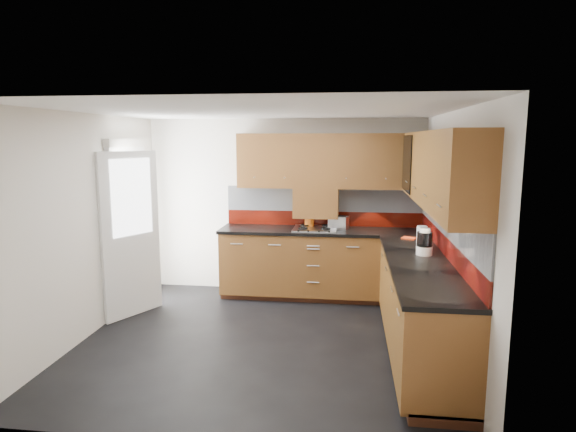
# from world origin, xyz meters

# --- Properties ---
(room) EXTENTS (4.00, 3.80, 2.64)m
(room) POSITION_xyz_m (0.00, 0.00, 1.50)
(room) COLOR black
(base_cabinets) EXTENTS (2.70, 3.20, 0.95)m
(base_cabinets) POSITION_xyz_m (1.07, 0.72, 0.44)
(base_cabinets) COLOR #592D14
(base_cabinets) RESTS_ON room
(countertop) EXTENTS (2.72, 3.22, 0.04)m
(countertop) POSITION_xyz_m (1.05, 0.70, 0.92)
(countertop) COLOR black
(countertop) RESTS_ON base_cabinets
(backsplash) EXTENTS (2.70, 3.20, 0.54)m
(backsplash) POSITION_xyz_m (1.28, 0.93, 1.21)
(backsplash) COLOR maroon
(backsplash) RESTS_ON countertop
(upper_cabinets) EXTENTS (2.50, 3.20, 0.72)m
(upper_cabinets) POSITION_xyz_m (1.23, 0.78, 1.84)
(upper_cabinets) COLOR #592D14
(upper_cabinets) RESTS_ON room
(extractor_hood) EXTENTS (0.60, 0.33, 0.40)m
(extractor_hood) POSITION_xyz_m (0.45, 1.64, 1.28)
(extractor_hood) COLOR #592D14
(extractor_hood) RESTS_ON room
(glass_cabinet) EXTENTS (0.32, 0.80, 0.66)m
(glass_cabinet) POSITION_xyz_m (1.71, 1.07, 1.87)
(glass_cabinet) COLOR black
(glass_cabinet) RESTS_ON room
(back_door) EXTENTS (0.42, 1.19, 2.04)m
(back_door) POSITION_xyz_m (-1.78, 0.75, 1.03)
(back_door) COLOR white
(back_door) RESTS_ON room
(gas_hob) EXTENTS (0.57, 0.50, 0.04)m
(gas_hob) POSITION_xyz_m (0.45, 1.47, 0.95)
(gas_hob) COLOR silver
(gas_hob) RESTS_ON countertop
(utensil_pot) EXTENTS (0.13, 0.13, 0.45)m
(utensil_pot) POSITION_xyz_m (0.36, 1.63, 1.04)
(utensil_pot) COLOR orange
(utensil_pot) RESTS_ON countertop
(toaster) EXTENTS (0.28, 0.22, 0.18)m
(toaster) POSITION_xyz_m (0.76, 1.55, 1.03)
(toaster) COLOR silver
(toaster) RESTS_ON countertop
(food_processor) EXTENTS (0.17, 0.17, 0.28)m
(food_processor) POSITION_xyz_m (1.67, 0.20, 1.07)
(food_processor) COLOR white
(food_processor) RESTS_ON countertop
(paper_towel) EXTENTS (0.15, 0.15, 0.24)m
(paper_towel) POSITION_xyz_m (1.70, 0.57, 1.06)
(paper_towel) COLOR white
(paper_towel) RESTS_ON countertop
(orange_cloth) EXTENTS (0.19, 0.18, 0.02)m
(orange_cloth) POSITION_xyz_m (1.61, 1.01, 0.95)
(orange_cloth) COLOR red
(orange_cloth) RESTS_ON countertop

